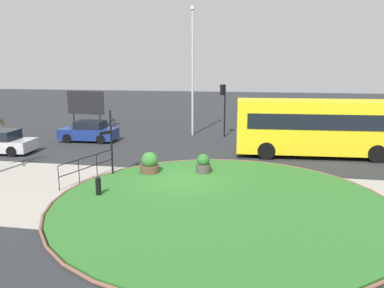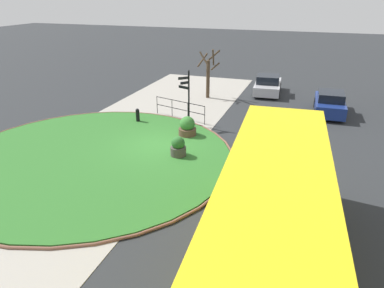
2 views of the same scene
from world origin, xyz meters
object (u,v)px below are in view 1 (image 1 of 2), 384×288
planter_near_signpost (203,165)px  traffic_light_near (223,99)px  signpost_directional (111,139)px  bus_yellow (318,127)px  billboard_right (86,103)px  planter_kerbside (150,164)px  car_far_lane (1,143)px  lamppost_tall (193,69)px  car_near_lane (89,132)px  bollard_foreground (98,186)px

planter_near_signpost → traffic_light_near: bearing=90.6°
signpost_directional → bus_yellow: (10.28, 6.11, -0.08)m
billboard_right → signpost_directional: bearing=-53.2°
billboard_right → planter_kerbside: size_ratio=3.12×
car_far_lane → planter_kerbside: car_far_lane is taller
bus_yellow → lamppost_tall: 10.54m
signpost_directional → planter_near_signpost: signpost_directional is taller
traffic_light_near → billboard_right: (-12.02, 2.28, -0.78)m
car_near_lane → planter_kerbside: size_ratio=3.54×
bollard_foreground → planter_near_signpost: 5.44m
signpost_directional → lamppost_tall: size_ratio=0.34×
car_near_lane → planter_near_signpost: 11.37m
bus_yellow → car_near_lane: bearing=170.2°
bus_yellow → lamppost_tall: bearing=143.8°
planter_near_signpost → planter_kerbside: 2.63m
billboard_right → planter_near_signpost: billboard_right is taller
signpost_directional → traffic_light_near: traffic_light_near is taller
traffic_light_near → car_near_lane: bearing=35.1°
car_near_lane → car_far_lane: size_ratio=0.97×
planter_near_signpost → planter_kerbside: bearing=-169.6°
car_near_lane → traffic_light_near: size_ratio=1.02×
car_near_lane → car_far_lane: 5.72m
lamppost_tall → planter_kerbside: 11.81m
traffic_light_near → planter_near_signpost: 10.40m
planter_kerbside → bus_yellow: bearing=32.8°
car_near_lane → planter_near_signpost: bearing=141.9°
signpost_directional → billboard_right: (-7.83, 13.48, 0.22)m
lamppost_tall → planter_near_signpost: (2.46, -10.44, -4.54)m
traffic_light_near → signpost_directional: bearing=83.9°
signpost_directional → traffic_light_near: 12.00m
car_near_lane → bus_yellow: bearing=171.8°
signpost_directional → car_near_lane: size_ratio=0.80×
lamppost_tall → billboard_right: lamppost_tall is taller
signpost_directional → planter_kerbside: (1.70, 0.60, -1.33)m
billboard_right → planter_kerbside: billboard_right is taller
lamppost_tall → planter_near_signpost: bearing=-76.8°
bollard_foreground → planter_kerbside: 3.69m
signpost_directional → planter_kerbside: 2.25m
bus_yellow → car_far_lane: 19.06m
car_near_lane → billboard_right: size_ratio=1.13×
car_far_lane → lamppost_tall: 13.90m
bus_yellow → signpost_directional: bearing=-152.8°
bollard_foreground → traffic_light_near: size_ratio=0.22×
lamppost_tall → planter_kerbside: lamppost_tall is taller
bollard_foreground → lamppost_tall: 15.19m
car_near_lane → lamppost_tall: bearing=-152.9°
bollard_foreground → planter_near_signpost: planter_near_signpost is taller
bollard_foreground → car_near_lane: 12.01m
car_far_lane → traffic_light_near: size_ratio=1.05×
planter_kerbside → car_near_lane: bearing=132.6°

